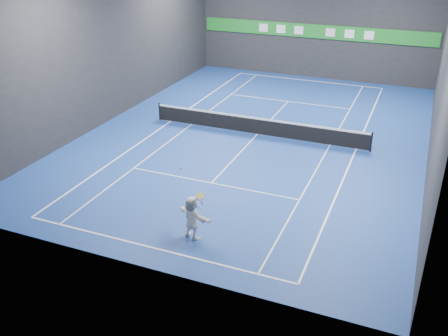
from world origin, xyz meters
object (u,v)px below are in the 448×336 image
at_px(tennis_ball, 181,169).
at_px(tennis_net, 257,125).
at_px(player, 192,218).
at_px(tennis_racket, 200,199).

relative_size(tennis_ball, tennis_net, 0.01).
xyz_separation_m(player, tennis_ball, (-0.37, -0.03, 1.95)).
bearing_deg(tennis_ball, tennis_racket, 6.01).
bearing_deg(player, tennis_ball, 24.86).
bearing_deg(player, tennis_racket, -151.06).
height_order(tennis_ball, tennis_racket, tennis_ball).
bearing_deg(tennis_net, tennis_racket, -82.29).
bearing_deg(tennis_racket, tennis_net, 97.71).
bearing_deg(tennis_net, player, -84.08).
bearing_deg(tennis_ball, player, 4.05).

